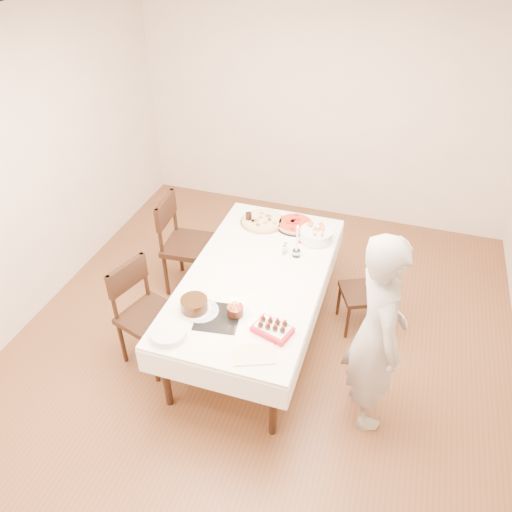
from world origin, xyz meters
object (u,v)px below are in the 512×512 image
(pizza_pepperoni, at_px, (295,224))
(pasta_bowl, at_px, (316,235))
(pizza_white, at_px, (263,221))
(layer_cake, at_px, (194,305))
(cola_glass, at_px, (249,218))
(birthday_cake, at_px, (235,307))
(chair_left_savory, at_px, (190,245))
(strawberry_box, at_px, (273,329))
(taper_candle, at_px, (297,241))
(dining_table, at_px, (256,306))
(person, at_px, (377,334))
(chair_left_dessert, at_px, (151,317))
(chair_right_savory, at_px, (362,293))

(pizza_pepperoni, distance_m, pasta_bowl, 0.30)
(pasta_bowl, bearing_deg, pizza_white, 167.11)
(layer_cake, bearing_deg, pizza_white, 84.39)
(pizza_pepperoni, height_order, layer_cake, layer_cake)
(cola_glass, distance_m, birthday_cake, 1.31)
(chair_left_savory, distance_m, birthday_cake, 1.39)
(strawberry_box, bearing_deg, taper_candle, 93.82)
(dining_table, xyz_separation_m, cola_glass, (-0.32, 0.74, 0.43))
(pizza_white, bearing_deg, birthday_cake, -81.91)
(pizza_pepperoni, relative_size, cola_glass, 3.39)
(person, height_order, pizza_pepperoni, person)
(chair_left_dessert, bearing_deg, pizza_white, -97.28)
(strawberry_box, bearing_deg, layer_cake, 176.26)
(person, relative_size, pizza_white, 3.77)
(taper_candle, bearing_deg, birthday_cake, -106.51)
(chair_right_savory, xyz_separation_m, pizza_pepperoni, (-0.75, 0.37, 0.38))
(dining_table, relative_size, birthday_cake, 15.68)
(person, distance_m, layer_cake, 1.39)
(dining_table, xyz_separation_m, person, (1.07, -0.50, 0.48))
(cola_glass, bearing_deg, chair_left_savory, -157.16)
(strawberry_box, bearing_deg, person, 8.59)
(dining_table, relative_size, layer_cake, 7.91)
(chair_right_savory, bearing_deg, birthday_cake, -156.75)
(pizza_white, height_order, taper_candle, taper_candle)
(dining_table, relative_size, strawberry_box, 7.63)
(taper_candle, relative_size, layer_cake, 1.25)
(dining_table, distance_m, taper_candle, 0.70)
(chair_right_savory, distance_m, birthday_cake, 1.39)
(person, height_order, pizza_white, person)
(pasta_bowl, xyz_separation_m, cola_glass, (-0.69, 0.08, -0.00))
(chair_right_savory, bearing_deg, chair_left_dessert, -174.39)
(layer_cake, bearing_deg, strawberry_box, -3.74)
(birthday_cake, bearing_deg, pasta_bowl, 72.59)
(dining_table, relative_size, chair_right_savory, 2.71)
(chair_right_savory, relative_size, strawberry_box, 2.82)
(chair_left_savory, relative_size, pizza_pepperoni, 2.68)
(chair_right_savory, bearing_deg, chair_left_savory, 153.29)
(dining_table, bearing_deg, chair_left_savory, 149.28)
(chair_right_savory, bearing_deg, pasta_bowl, 133.31)
(chair_right_savory, distance_m, pizza_pepperoni, 0.92)
(dining_table, xyz_separation_m, chair_left_dessert, (-0.77, -0.52, 0.11))
(dining_table, distance_m, chair_right_savory, 1.00)
(person, bearing_deg, chair_left_dessert, 67.83)
(cola_glass, distance_m, layer_cake, 1.32)
(chair_left_dessert, relative_size, pizza_white, 2.15)
(pizza_pepperoni, distance_m, taper_candle, 0.51)
(pasta_bowl, bearing_deg, layer_cake, -119.32)
(cola_glass, xyz_separation_m, birthday_cake, (0.32, -1.27, 0.02))
(pasta_bowl, bearing_deg, person, -59.20)
(birthday_cake, bearing_deg, strawberry_box, -15.27)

